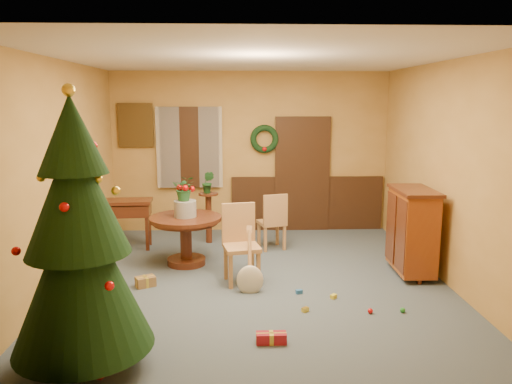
{
  "coord_description": "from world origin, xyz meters",
  "views": [
    {
      "loc": [
        -0.24,
        -6.33,
        2.38
      ],
      "look_at": [
        0.01,
        0.4,
        1.14
      ],
      "focal_mm": 35.0,
      "sensor_mm": 36.0,
      "label": 1
    }
  ],
  "objects_px": {
    "writing_desk": "(124,212)",
    "sideboard": "(412,229)",
    "dining_table": "(186,231)",
    "chair_near": "(240,240)",
    "christmas_tree": "(79,241)"
  },
  "relations": [
    {
      "from": "writing_desk",
      "to": "sideboard",
      "type": "height_order",
      "value": "sideboard"
    },
    {
      "from": "dining_table",
      "to": "chair_near",
      "type": "height_order",
      "value": "chair_near"
    },
    {
      "from": "christmas_tree",
      "to": "sideboard",
      "type": "xyz_separation_m",
      "value": [
        3.76,
        2.35,
        -0.55
      ]
    },
    {
      "from": "dining_table",
      "to": "writing_desk",
      "type": "height_order",
      "value": "writing_desk"
    },
    {
      "from": "christmas_tree",
      "to": "dining_table",
      "type": "bearing_deg",
      "value": 78.12
    },
    {
      "from": "christmas_tree",
      "to": "writing_desk",
      "type": "distance_m",
      "value": 3.83
    },
    {
      "from": "writing_desk",
      "to": "sideboard",
      "type": "distance_m",
      "value": 4.47
    },
    {
      "from": "dining_table",
      "to": "sideboard",
      "type": "height_order",
      "value": "sideboard"
    },
    {
      "from": "chair_near",
      "to": "sideboard",
      "type": "relative_size",
      "value": 0.86
    },
    {
      "from": "dining_table",
      "to": "writing_desk",
      "type": "bearing_deg",
      "value": 141.88
    },
    {
      "from": "dining_table",
      "to": "sideboard",
      "type": "bearing_deg",
      "value": -9.97
    },
    {
      "from": "writing_desk",
      "to": "chair_near",
      "type": "bearing_deg",
      "value": -39.71
    },
    {
      "from": "dining_table",
      "to": "christmas_tree",
      "type": "relative_size",
      "value": 0.42
    },
    {
      "from": "chair_near",
      "to": "writing_desk",
      "type": "distance_m",
      "value": 2.44
    },
    {
      "from": "dining_table",
      "to": "writing_desk",
      "type": "xyz_separation_m",
      "value": [
        -1.09,
        0.85,
        0.1
      ]
    }
  ]
}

